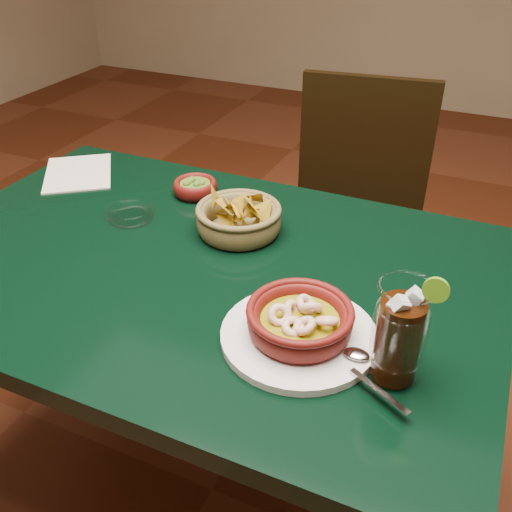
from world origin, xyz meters
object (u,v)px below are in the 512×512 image
at_px(dining_chair, 353,221).
at_px(cola_drink, 399,334).
at_px(shrimp_plate, 300,324).
at_px(chip_basket, 239,219).
at_px(dining_table, 199,300).

height_order(dining_chair, cola_drink, cola_drink).
bearing_deg(shrimp_plate, cola_drink, -7.49).
distance_m(chip_basket, cola_drink, 0.50).
distance_m(shrimp_plate, chip_basket, 0.37).
relative_size(dining_chair, shrimp_plate, 2.76).
relative_size(chip_basket, cola_drink, 1.12).
bearing_deg(shrimp_plate, chip_basket, 131.44).
bearing_deg(dining_table, shrimp_plate, -26.98).
height_order(dining_table, chip_basket, chip_basket).
bearing_deg(dining_chair, dining_table, -101.48).
bearing_deg(cola_drink, dining_chair, 108.32).
xyz_separation_m(dining_chair, cola_drink, (0.29, -0.87, 0.33)).
xyz_separation_m(dining_chair, chip_basket, (-0.11, -0.57, 0.28)).
height_order(chip_basket, cola_drink, cola_drink).
relative_size(dining_table, cola_drink, 6.21).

